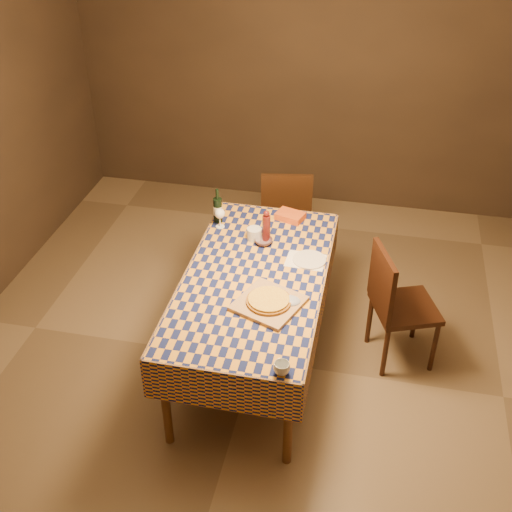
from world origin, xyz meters
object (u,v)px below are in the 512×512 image
wine_bottle (218,210)px  chair_far (286,211)px  dining_table (254,285)px  pizza (269,300)px  cutting_board (269,303)px  white_plate (309,260)px  chair_right (395,301)px  bowl (264,241)px

wine_bottle → chair_far: bearing=58.0°
dining_table → pizza: size_ratio=5.57×
dining_table → cutting_board: cutting_board is taller
wine_bottle → cutting_board: bearing=-58.1°
chair_far → pizza: bearing=-84.5°
dining_table → pizza: pizza is taller
cutting_board → chair_far: chair_far is taller
white_plate → chair_right: bearing=-1.0°
dining_table → chair_right: chair_right is taller
bowl → wine_bottle: bearing=149.5°
cutting_board → bowl: bearing=104.0°
pizza → white_plate: bearing=71.2°
pizza → white_plate: 0.57m
wine_bottle → chair_right: 1.46m
wine_bottle → chair_far: (0.42, 0.66, -0.35)m
chair_far → bowl: bearing=-91.1°
dining_table → bowl: size_ratio=14.27×
cutting_board → bowl: 0.70m
dining_table → bowl: (-0.02, 0.40, 0.10)m
pizza → white_plate: pizza is taller
dining_table → wine_bottle: (-0.42, 0.63, 0.18)m
cutting_board → white_plate: bearing=71.2°
chair_far → white_plate: bearing=-72.2°
dining_table → chair_right: 1.00m
pizza → chair_right: chair_right is taller
dining_table → wine_bottle: wine_bottle is taller
dining_table → chair_right: (0.95, 0.24, -0.17)m
pizza → chair_right: (0.80, 0.52, -0.28)m
pizza → bowl: (-0.17, 0.68, -0.02)m
cutting_board → chair_right: chair_right is taller
chair_right → wine_bottle: bearing=164.2°
pizza → wine_bottle: 1.07m
wine_bottle → white_plate: size_ratio=1.18×
pizza → wine_bottle: bearing=121.9°
cutting_board → chair_right: 0.99m
wine_bottle → bowl: bearing=-30.5°
pizza → wine_bottle: size_ratio=1.21×
bowl → white_plate: bowl is taller
pizza → chair_right: bearing=33.3°
wine_bottle → chair_right: (1.36, -0.39, -0.35)m
white_plate → chair_far: 1.12m
wine_bottle → dining_table: bearing=-56.6°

